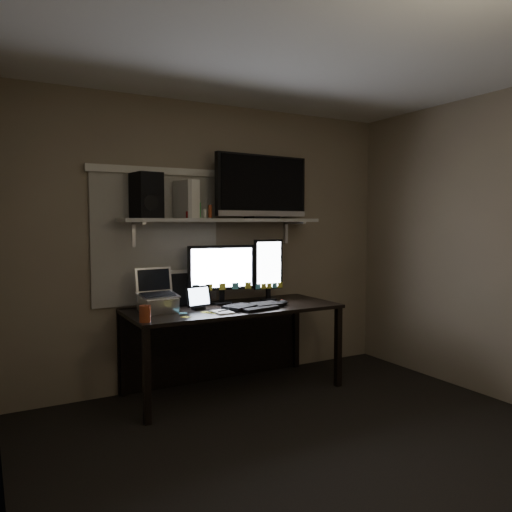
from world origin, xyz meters
TOP-DOWN VIEW (x-y plane):
  - floor at (0.00, 0.00)m, footprint 3.60×3.60m
  - ceiling at (0.00, 0.00)m, footprint 3.60×3.60m
  - back_wall at (0.00, 1.80)m, footprint 3.60×0.00m
  - left_wall at (-1.80, 0.00)m, footprint 0.00×3.60m
  - window_blinds at (-0.55, 1.79)m, footprint 1.10×0.02m
  - desk at (0.00, 1.55)m, footprint 1.80×0.75m
  - wall_shelf at (0.00, 1.62)m, footprint 1.80×0.35m
  - monitor_landscape at (-0.02, 1.61)m, footprint 0.61×0.14m
  - monitor_portrait at (0.43, 1.57)m, footprint 0.29×0.07m
  - keyboard at (0.12, 1.30)m, footprint 0.54×0.30m
  - mouse at (0.42, 1.30)m, footprint 0.10×0.13m
  - notepad at (-0.20, 1.22)m, footprint 0.13×0.19m
  - tablet at (-0.31, 1.45)m, footprint 0.24×0.13m
  - file_sorter at (-0.40, 1.71)m, footprint 0.24×0.11m
  - laptop at (-0.64, 1.48)m, footprint 0.32×0.27m
  - cup at (-0.84, 1.16)m, footprint 0.10×0.10m
  - sticky_notes at (-0.38, 1.29)m, footprint 0.28×0.21m
  - tv at (0.39, 1.62)m, footprint 0.96×0.26m
  - game_console at (-0.34, 1.64)m, footprint 0.15×0.28m
  - speaker at (-0.67, 1.65)m, footprint 0.23×0.27m
  - bottles at (-0.26, 1.55)m, footprint 0.20×0.11m

SIDE VIEW (x-z plane):
  - floor at x=0.00m, z-range 0.00..0.00m
  - desk at x=0.00m, z-range 0.19..0.92m
  - sticky_notes at x=-0.38m, z-range 0.73..0.73m
  - notepad at x=-0.20m, z-range 0.73..0.74m
  - keyboard at x=0.12m, z-range 0.73..0.76m
  - mouse at x=0.42m, z-range 0.73..0.77m
  - cup at x=-0.84m, z-range 0.73..0.85m
  - tablet at x=-0.31m, z-range 0.73..0.93m
  - file_sorter at x=-0.40m, z-range 0.73..1.03m
  - laptop at x=-0.64m, z-range 0.73..1.07m
  - monitor_landscape at x=-0.02m, z-range 0.73..1.26m
  - monitor_portrait at x=0.43m, z-range 0.73..1.30m
  - back_wall at x=0.00m, z-range -0.55..3.05m
  - left_wall at x=-1.80m, z-range -0.55..3.05m
  - window_blinds at x=-0.55m, z-range 0.75..1.85m
  - wall_shelf at x=0.00m, z-range 1.45..1.48m
  - bottles at x=-0.26m, z-range 1.48..1.61m
  - game_console at x=-0.34m, z-range 1.48..1.80m
  - speaker at x=-0.67m, z-range 1.48..1.85m
  - tv at x=0.39m, z-range 1.48..2.05m
  - ceiling at x=0.00m, z-range 2.50..2.50m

